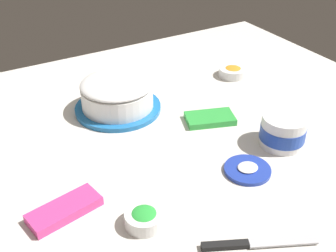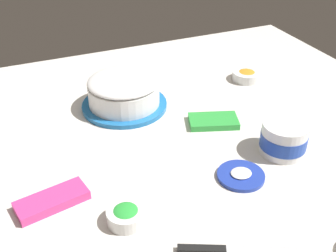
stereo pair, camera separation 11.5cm
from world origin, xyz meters
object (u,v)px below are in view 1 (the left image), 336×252
Objects in this scene: frosted_cake at (117,96)px; candy_box_upper at (65,210)px; frosting_tub at (283,130)px; spreading_knife at (249,244)px; sprinkle_bowl_green at (144,218)px; candy_box_lower at (210,118)px; sprinkle_bowl_orange at (233,71)px; frosting_tub_lid at (247,170)px.

candy_box_upper is at bearing 50.88° from frosted_cake.
candy_box_upper is (0.28, 0.35, -0.04)m from frosted_cake.
frosting_tub is 0.55× the size of spreading_knife.
sprinkle_bowl_green reaches higher than candy_box_lower.
frosted_cake is at bearing -107.82° from sprinkle_bowl_green.
sprinkle_bowl_orange is 0.32m from candy_box_lower.
candy_box_upper reaches higher than spreading_knife.
frosted_cake is 2.26× the size of frosting_tub_lid.
frosted_cake reaches higher than sprinkle_bowl_orange.
frosting_tub reaches higher than spreading_knife.
frosted_cake is 2.66× the size of sprinkle_bowl_orange.
frosting_tub_lid is at bearing 17.36° from frosting_tub.
sprinkle_bowl_orange is (-0.45, -0.64, 0.01)m from spreading_knife.
sprinkle_bowl_orange is (-0.30, -0.45, 0.01)m from frosting_tub_lid.
frosting_tub_lid is at bearing -128.39° from spreading_knife.
frosting_tub reaches higher than frosting_tub_lid.
sprinkle_bowl_green is at bearing 56.16° from candy_box_lower.
candy_box_lower is (0.24, 0.21, -0.01)m from sprinkle_bowl_orange.
sprinkle_bowl_orange reaches higher than candy_box_upper.
spreading_knife is at bearing 90.39° from frosted_cake.
frosting_tub_lid is at bearing -174.28° from sprinkle_bowl_green.
frosted_cake is 0.62m from spreading_knife.
spreading_knife is at bearing 37.86° from frosting_tub.
sprinkle_bowl_green is (0.15, -0.16, 0.01)m from spreading_knife.
frosting_tub_lid is (0.15, 0.05, -0.04)m from frosting_tub.
sprinkle_bowl_green is at bearing 72.18° from frosted_cake.
frosting_tub_lid is 0.25m from candy_box_lower.
sprinkle_bowl_green reaches higher than spreading_knife.
candy_box_lower is at bearing -142.82° from sprinkle_bowl_green.
frosting_tub is at bearing 128.40° from frosted_cake.
spreading_knife is (0.30, 0.24, -0.04)m from frosting_tub.
frosting_tub is 0.86× the size of candy_box_lower.
frosted_cake reaches higher than sprinkle_bowl_green.
candy_box_upper is at bearing -11.03° from frosting_tub_lid.
sprinkle_bowl_green is 0.59× the size of candy_box_lower.
spreading_knife is 1.58× the size of candy_box_lower.
candy_box_upper is (0.59, -0.04, -0.03)m from frosting_tub.
frosted_cake is at bearing -70.72° from frosting_tub_lid.
candy_box_lower is (-0.21, 0.20, -0.04)m from frosted_cake.
sprinkle_bowl_orange is (-0.45, -0.01, -0.03)m from frosted_cake.
sprinkle_bowl_green is at bearing 9.76° from frosting_tub.
frosting_tub is at bearing -170.24° from sprinkle_bowl_green.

